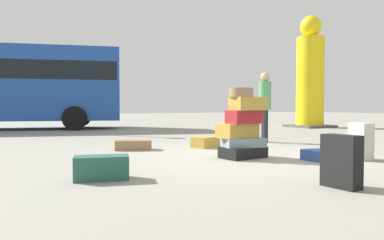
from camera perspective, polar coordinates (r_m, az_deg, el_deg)
The scene contains 10 objects.
ground_plane at distance 6.58m, azimuth 7.66°, elevation -5.65°, with size 80.00×80.00×0.00m, color gray.
suitcase_tower at distance 6.33m, azimuth 7.95°, elevation -1.18°, with size 0.84×0.61×1.20m.
suitcase_brown_left_side at distance 7.55m, azimuth -9.14°, elevation -3.88°, with size 0.73×0.38×0.20m, color olive.
suitcase_navy_foreground_far at distance 6.41m, azimuth 19.47°, elevation -5.17°, with size 0.52×0.39×0.18m, color #334F99.
suitcase_black_behind_tower at distance 4.31m, azimuth 22.36°, elevation -6.00°, with size 0.19×0.41×0.58m, color black.
suitcase_cream_foreground_near at distance 6.67m, azimuth 24.94°, elevation -3.07°, with size 0.21×0.38×0.61m, color beige.
suitcase_tan_white_trunk at distance 7.92m, azimuth 2.14°, elevation -3.47°, with size 0.56×0.39×0.23m, color #B28C33.
suitcase_teal_upright_blue at distance 4.58m, azimuth -13.98°, elevation -7.28°, with size 0.64×0.31×0.29m, color #26594C.
person_bearded_onlooker at distance 9.19m, azimuth 11.35°, elevation 2.97°, with size 0.30×0.32×1.73m.
yellow_dummy_statue at distance 16.39m, azimuth 18.05°, elevation 6.33°, with size 1.61×1.61×4.73m.
Camera 1 is at (-3.66, -5.39, 0.89)m, focal length 34.01 mm.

